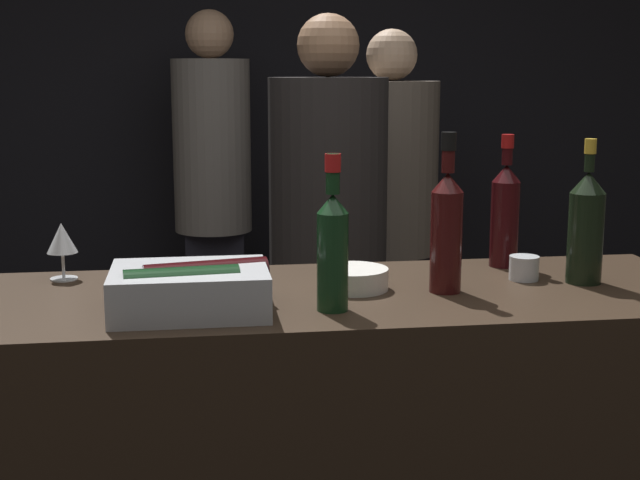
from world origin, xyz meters
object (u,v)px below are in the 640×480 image
Objects in this scene: bowl_white at (353,278)px; champagne_bottle at (586,225)px; red_wine_bottle_burgundy at (335,245)px; ice_bin_with_bottles at (190,288)px; wine_glass at (62,240)px; person_blond_tee at (328,242)px; person_in_hoodie at (213,191)px; person_grey_polo at (389,214)px; red_wine_bottle_black_foil at (446,226)px; candle_votive at (524,268)px; red_wine_bottle_tall at (505,212)px.

champagne_bottle reaches higher than bowl_white.
ice_bin_with_bottles is at bearing 175.14° from red_wine_bottle_burgundy.
person_blond_tee is (0.78, 0.75, -0.17)m from wine_glass.
wine_glass is at bearing 170.35° from champagne_bottle.
person_in_hoodie is 1.05× the size of person_grey_polo.
person_blond_tee is at bearing 84.92° from bowl_white.
person_blond_tee reaches higher than red_wine_bottle_burgundy.
red_wine_bottle_black_foil reaches higher than bowl_white.
bowl_white is 0.45× the size of red_wine_bottle_black_foil.
champagne_bottle is at bearing -20.41° from candle_votive.
red_wine_bottle_tall reaches higher than wine_glass.
champagne_bottle is at bearing -3.75° from person_blond_tee.
red_wine_bottle_black_foil reaches higher than wine_glass.
bowl_white is at bearing -156.14° from red_wine_bottle_tall.
wine_glass is at bearing 148.54° from red_wine_bottle_burgundy.
champagne_bottle is 0.20× the size of person_in_hoodie.
ice_bin_with_bottles is 0.32m from red_wine_bottle_burgundy.
red_wine_bottle_black_foil is at bearing -23.37° from person_blond_tee.
person_grey_polo is at bearing 64.64° from ice_bin_with_bottles.
ice_bin_with_bottles reaches higher than bowl_white.
bowl_white is 1.18× the size of wine_glass.
person_blond_tee is at bearing 67.13° from ice_bin_with_bottles.
person_blond_tee is at bearing 97.13° from red_wine_bottle_black_foil.
candle_votive is 0.57m from red_wine_bottle_burgundy.
person_grey_polo reaches higher than red_wine_bottle_tall.
candle_votive is (0.82, 0.19, -0.02)m from ice_bin_with_bottles.
ice_bin_with_bottles is at bearing -157.03° from red_wine_bottle_tall.
person_in_hoodie reaches higher than candle_votive.
person_in_hoodie is at bearing 170.43° from person_blond_tee.
champagne_bottle is at bearing 14.41° from red_wine_bottle_burgundy.
wine_glass is at bearing 179.72° from red_wine_bottle_tall.
red_wine_bottle_tall is 0.20× the size of person_in_hoodie.
person_in_hoodie is 1.04× the size of person_blond_tee.
red_wine_bottle_tall is at bearing -37.30° from person_in_hoodie.
person_grey_polo reaches higher than bowl_white.
red_wine_bottle_tall reaches higher than ice_bin_with_bottles.
ice_bin_with_bottles is 0.19× the size of person_in_hoodie.
red_wine_bottle_burgundy is (0.31, -0.03, 0.09)m from ice_bin_with_bottles.
candle_votive is at bearing 22.84° from red_wine_bottle_burgundy.
person_in_hoodie is (-0.73, 1.73, -0.16)m from red_wine_bottle_tall.
red_wine_bottle_tall is (0.52, 0.38, 0.00)m from red_wine_bottle_burgundy.
bowl_white is 0.44m from candle_votive.
red_wine_bottle_tall is (0.00, 0.16, 0.12)m from candle_votive.
wine_glass is 0.95m from red_wine_bottle_black_foil.
red_wine_bottle_tall reaches higher than bowl_white.
person_in_hoodie reaches higher than person_grey_polo.
wine_glass is 0.38× the size of red_wine_bottle_black_foil.
champagne_bottle reaches higher than red_wine_bottle_burgundy.
red_wine_bottle_tall is (1.14, -0.01, 0.05)m from wine_glass.
person_grey_polo is (0.45, 1.60, -0.11)m from bowl_white.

